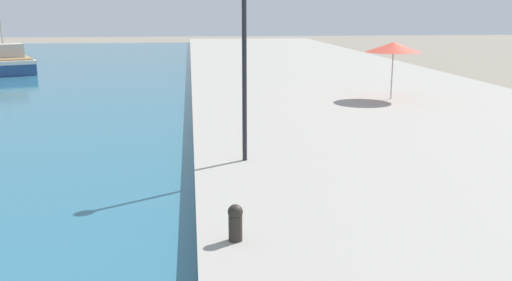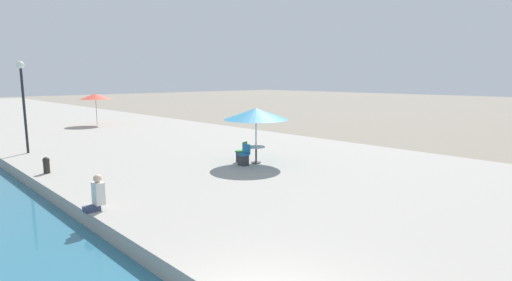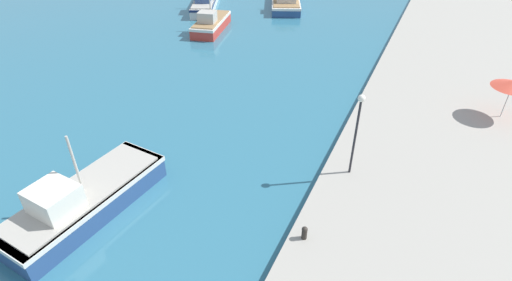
% 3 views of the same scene
% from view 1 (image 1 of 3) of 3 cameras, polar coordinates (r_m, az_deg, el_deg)
% --- Properties ---
extents(quay_promenade, '(16.00, 90.00, 0.50)m').
position_cam_1_polar(quay_promenade, '(34.55, 6.98, 5.99)').
color(quay_promenade, '#A39E93').
rests_on(quay_promenade, ground_plane).
extents(fishing_boat_distant, '(5.96, 8.35, 3.56)m').
position_cam_1_polar(fishing_boat_distant, '(44.78, -23.82, 7.22)').
color(fishing_boat_distant, navy).
rests_on(fishing_boat_distant, water_basin).
extents(cafe_umbrella_white, '(2.45, 2.45, 2.50)m').
position_cam_1_polar(cafe_umbrella_white, '(25.93, 13.58, 9.05)').
color(cafe_umbrella_white, '#B7B7B7').
rests_on(cafe_umbrella_white, quay_promenade).
extents(mooring_bollard, '(0.26, 0.26, 0.65)m').
position_cam_1_polar(mooring_bollard, '(9.88, -2.07, -8.09)').
color(mooring_bollard, '#2D2823').
rests_on(mooring_bollard, quay_promenade).
extents(lamppost, '(0.36, 0.36, 4.56)m').
position_cam_1_polar(lamppost, '(14.62, -1.18, 9.82)').
color(lamppost, '#232328').
rests_on(lamppost, quay_promenade).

